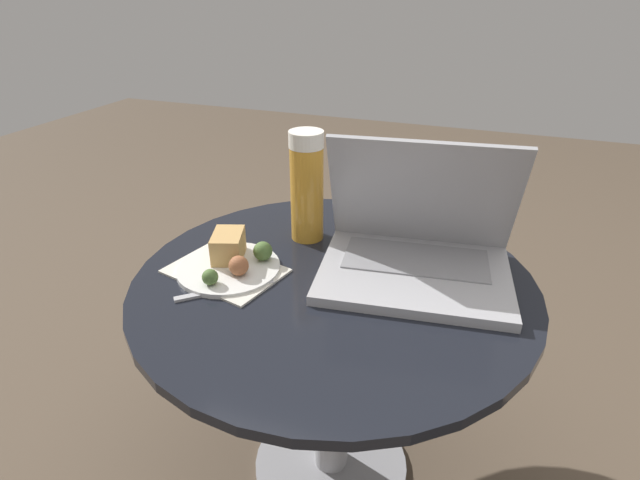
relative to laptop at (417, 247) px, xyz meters
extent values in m
plane|color=brown|center=(-0.13, -0.07, -0.54)|extent=(6.00, 6.00, 0.00)
cylinder|color=#9E9EA3|center=(-0.13, -0.07, -0.54)|extent=(0.34, 0.34, 0.01)
cylinder|color=#9E9EA3|center=(-0.13, -0.07, -0.30)|extent=(0.07, 0.07, 0.46)
cylinder|color=black|center=(-0.13, -0.07, -0.06)|extent=(0.71, 0.71, 0.02)
cube|color=silver|center=(-0.32, -0.12, -0.05)|extent=(0.23, 0.18, 0.00)
cube|color=#B2B2B7|center=(0.00, -0.03, -0.04)|extent=(0.36, 0.29, 0.02)
cube|color=gray|center=(0.00, 0.01, -0.03)|extent=(0.27, 0.15, 0.00)
cube|color=#B2B2B7|center=(-0.01, 0.05, 0.08)|extent=(0.34, 0.15, 0.23)
cube|color=black|center=(-0.01, 0.04, 0.08)|extent=(0.31, 0.13, 0.20)
cylinder|color=gold|center=(-0.23, 0.06, 0.05)|extent=(0.07, 0.07, 0.19)
cylinder|color=white|center=(-0.23, 0.06, 0.16)|extent=(0.07, 0.07, 0.03)
cylinder|color=silver|center=(-0.32, -0.12, -0.05)|extent=(0.19, 0.19, 0.01)
cube|color=tan|center=(-0.33, -0.09, -0.02)|extent=(0.08, 0.09, 0.05)
sphere|color=#4C6B33|center=(-0.27, -0.07, -0.02)|extent=(0.04, 0.04, 0.04)
sphere|color=#4C6B33|center=(-0.32, -0.18, -0.03)|extent=(0.03, 0.03, 0.03)
sphere|color=#9E5B38|center=(-0.29, -0.13, -0.02)|extent=(0.04, 0.04, 0.04)
cube|color=#B2B2B7|center=(-0.31, -0.19, -0.05)|extent=(0.10, 0.09, 0.01)
cube|color=#B2B2B7|center=(-0.25, -0.14, -0.05)|extent=(0.05, 0.05, 0.01)
camera|label=1|loc=(0.11, -0.79, 0.42)|focal=28.00mm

